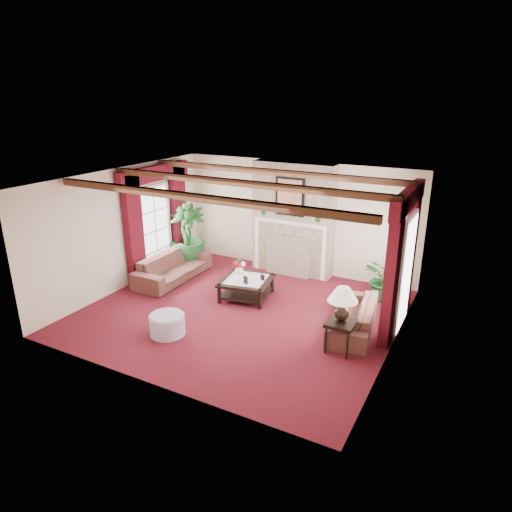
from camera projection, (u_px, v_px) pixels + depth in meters
The scene contains 23 objects.
floor at pixel (241, 312), 9.27m from camera, with size 6.00×6.00×0.00m, color #500E17.
ceiling at pixel (239, 180), 8.36m from camera, with size 6.00×6.00×0.00m, color white.
back_wall at pixel (296, 217), 11.10m from camera, with size 6.00×0.02×2.70m, color beige.
left_wall at pixel (123, 229), 10.14m from camera, with size 0.02×5.50×2.70m, color beige.
right_wall at pixel (398, 277), 7.49m from camera, with size 0.02×5.50×2.70m, color beige.
ceiling_beams at pixel (239, 183), 8.38m from camera, with size 6.00×3.00×0.12m, color #382212, non-canonical shape.
fireplace at pixel (295, 162), 10.48m from camera, with size 2.00×0.52×2.70m, color tan, non-canonical shape.
french_door_left at pixel (151, 187), 10.70m from camera, with size 0.10×1.10×2.16m, color white, non-canonical shape.
french_door_right at pixel (413, 217), 8.07m from camera, with size 0.10×1.10×2.16m, color white, non-canonical shape.
curtains_left at pixel (154, 169), 10.51m from camera, with size 0.20×2.40×2.55m, color #450913, non-canonical shape.
curtains_right at pixel (409, 193), 7.98m from camera, with size 0.20×2.40×2.55m, color #450913, non-canonical shape.
sofa_left at pixel (173, 263), 10.77m from camera, with size 0.66×2.15×0.84m, color #340E1B.
sofa_right at pixel (353, 312), 8.47m from camera, with size 0.82×1.94×0.74m, color #340E1B.
potted_palm at pixel (188, 249), 11.63m from camera, with size 1.72×1.77×0.89m, color black.
small_plant at pixel (384, 285), 9.70m from camera, with size 1.21×1.23×0.71m, color black.
coffee_table at pixel (246, 288), 9.87m from camera, with size 1.03×1.03×0.42m, color black, non-canonical shape.
side_table at pixel (340, 336), 7.79m from camera, with size 0.47×0.47×0.56m, color black, non-canonical shape.
ottoman at pixel (167, 325), 8.37m from camera, with size 0.65×0.65×0.38m, color #A8A7BD.
table_lamp at pixel (342, 304), 7.59m from camera, with size 0.51×0.51×0.64m, color black, non-canonical shape.
flower_vase at pixel (239, 269), 10.09m from camera, with size 0.23×0.24×0.19m, color silver.
book at pixel (248, 279), 9.47m from camera, with size 0.20×0.07×0.28m, color black.
photo_frame_a at pixel (246, 280), 9.54m from camera, with size 0.13×0.02×0.17m, color black, non-canonical shape.
photo_frame_b at pixel (262, 278), 9.72m from camera, with size 0.10×0.02×0.14m, color black, non-canonical shape.
Camera 1 is at (4.18, -7.23, 4.19)m, focal length 32.00 mm.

